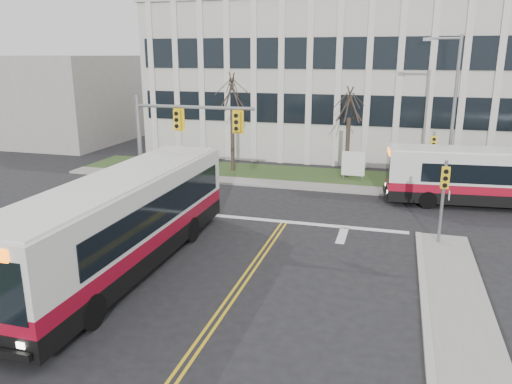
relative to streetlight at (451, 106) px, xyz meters
The scene contains 15 objects.
ground 18.81m from the streetlight, 116.37° to the right, with size 120.00×120.00×0.00m, color black.
sidewalk_cross 6.04m from the streetlight, 161.74° to the right, with size 44.00×1.60×0.14m, color #9E9B93.
building_lawn 6.23m from the streetlight, 149.29° to the left, with size 44.00×5.00×0.12m, color #314A1F.
office_building 14.15m from the streetlight, 102.38° to the left, with size 40.00×16.00×12.00m, color beige.
building_annex 35.43m from the streetlight, 163.93° to the left, with size 12.00×12.00×8.00m, color #9E9B93.
mast_arm_signal 16.39m from the streetlight, 146.49° to the right, with size 6.11×0.38×6.20m.
signal_pole_near 9.72m from the streetlight, 95.10° to the right, with size 0.34×0.39×3.80m.
signal_pole_far 2.93m from the streetlight, 136.05° to the right, with size 0.34×0.39×3.80m.
streetlight is the anchor object (origin of this frame).
directory_sign 6.96m from the streetlight, 166.77° to the left, with size 1.50×0.12×2.00m.
tree_left 14.15m from the streetlight, behind, with size 1.80×1.80×7.70m.
tree_mid 6.36m from the streetlight, 161.65° to the left, with size 1.80×1.80×6.82m.
bus_main 20.16m from the streetlight, 130.22° to the right, with size 2.94×13.55×3.61m, color silver, non-canonical shape.
bus_cross 4.95m from the streetlight, 41.23° to the right, with size 2.51×11.59×3.09m, color silver, non-canonical shape.
newspaper_box_red 23.55m from the streetlight, 138.59° to the right, with size 0.50×0.45×0.95m, color maroon.
Camera 1 is at (5.07, -15.03, 8.14)m, focal length 35.00 mm.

